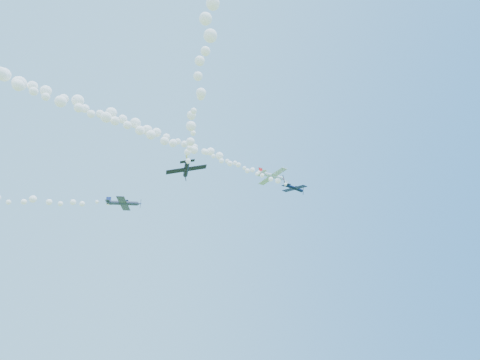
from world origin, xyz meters
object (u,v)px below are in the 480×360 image
object	(u,v)px
plane_white	(272,176)
plane_navy	(294,188)
plane_black	(186,169)
plane_grey	(123,203)

from	to	relation	value
plane_white	plane_navy	size ratio (longest dim) A/B	1.24
plane_navy	plane_black	bearing A→B (deg)	-168.85
plane_black	plane_white	bearing A→B (deg)	-44.30
plane_black	plane_navy	bearing A→B (deg)	-50.17
plane_grey	plane_black	bearing A→B (deg)	-50.63
plane_navy	plane_black	size ratio (longest dim) A/B	1.02
plane_navy	plane_white	bearing A→B (deg)	157.11
plane_white	plane_black	size ratio (longest dim) A/B	1.27
plane_white	plane_black	distance (m)	31.87
plane_white	plane_grey	distance (m)	34.23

